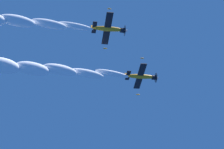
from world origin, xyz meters
TOP-DOWN VIEW (x-y plane):
  - airplane_lead at (-4.54, 1.35)m, footprint 8.74×8.16m
  - airplane_left_wingman at (-17.33, 8.51)m, footprint 8.87×8.17m

SIDE VIEW (x-z plane):
  - airplane_left_wingman at x=-17.33m, z-range 77.48..81.20m
  - airplane_lead at x=-4.54m, z-range 77.85..81.82m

